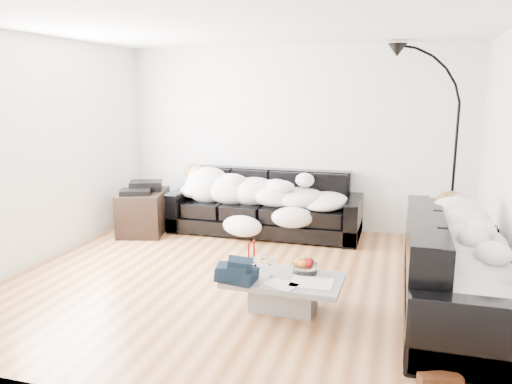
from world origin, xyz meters
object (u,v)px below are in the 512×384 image
(av_cabinet, at_px, (144,212))
(candle_left, at_px, (249,255))
(wine_glass_b, at_px, (252,265))
(sleeper_right, at_px, (465,247))
(sleeper_back, at_px, (264,189))
(floor_lamp, at_px, (455,160))
(sofa_back, at_px, (265,203))
(wine_glass_a, at_px, (264,262))
(fruit_bowl, at_px, (305,265))
(stereo, at_px, (143,187))
(candle_right, at_px, (254,253))
(sofa_right, at_px, (463,269))
(wine_glass_c, at_px, (271,268))
(shoes, at_px, (451,376))
(coffee_table, at_px, (283,293))

(av_cabinet, bearing_deg, candle_left, -54.54)
(av_cabinet, bearing_deg, wine_glass_b, -56.04)
(av_cabinet, bearing_deg, sleeper_right, -37.02)
(sleeper_back, relative_size, candle_left, 9.57)
(candle_left, relative_size, floor_lamp, 0.10)
(candle_left, bearing_deg, av_cabinet, 139.96)
(sofa_back, xyz_separation_m, floor_lamp, (2.45, 0.10, 0.69))
(wine_glass_a, bearing_deg, candle_left, 164.32)
(fruit_bowl, height_order, candle_left, candle_left)
(wine_glass_b, xyz_separation_m, stereo, (-2.19, 1.94, 0.26))
(candle_right, height_order, stereo, stereo)
(sofa_right, xyz_separation_m, wine_glass_b, (-1.84, -0.27, -0.06))
(sleeper_back, height_order, wine_glass_c, sleeper_back)
(sofa_right, bearing_deg, wine_glass_a, 94.51)
(stereo, bearing_deg, sleeper_back, -9.99)
(shoes, height_order, floor_lamp, floor_lamp)
(candle_right, bearing_deg, coffee_table, -30.80)
(wine_glass_a, distance_m, floor_lamp, 3.08)
(candle_left, xyz_separation_m, stereo, (-2.10, 1.77, 0.23))
(wine_glass_a, relative_size, candle_left, 0.71)
(av_cabinet, bearing_deg, fruit_bowl, -48.11)
(stereo, bearing_deg, wine_glass_b, -65.05)
(sleeper_back, distance_m, fruit_bowl, 2.39)
(wine_glass_c, xyz_separation_m, candle_right, (-0.23, 0.22, 0.04))
(candle_left, distance_m, shoes, 2.07)
(wine_glass_c, bearing_deg, coffee_table, 8.71)
(sofa_right, distance_m, wine_glass_a, 1.77)
(sofa_back, height_order, floor_lamp, floor_lamp)
(coffee_table, distance_m, wine_glass_a, 0.35)
(sofa_right, bearing_deg, candle_left, 92.73)
(sleeper_right, relative_size, stereo, 4.36)
(fruit_bowl, height_order, wine_glass_b, wine_glass_b)
(sofa_right, xyz_separation_m, fruit_bowl, (-1.38, -0.09, -0.07))
(candle_right, xyz_separation_m, shoes, (1.72, -1.04, -0.39))
(candle_right, xyz_separation_m, av_cabinet, (-2.15, 1.74, -0.15))
(wine_glass_b, height_order, stereo, stereo)
(shoes, bearing_deg, candle_right, 138.34)
(wine_glass_a, distance_m, shoes, 1.90)
(sofa_right, bearing_deg, wine_glass_c, 99.74)
(sleeper_back, distance_m, av_cabinet, 1.74)
(av_cabinet, relative_size, floor_lamp, 0.38)
(sofa_right, xyz_separation_m, wine_glass_c, (-1.66, -0.28, -0.05))
(wine_glass_b, bearing_deg, sofa_right, 8.28)
(sleeper_back, relative_size, wine_glass_a, 13.46)
(shoes, bearing_deg, wine_glass_c, 140.69)
(wine_glass_c, height_order, shoes, wine_glass_c)
(fruit_bowl, bearing_deg, wine_glass_b, -158.92)
(candle_right, bearing_deg, sleeper_back, 102.88)
(sleeper_back, xyz_separation_m, candle_right, (0.49, -2.14, -0.20))
(fruit_bowl, bearing_deg, sleeper_back, 114.70)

